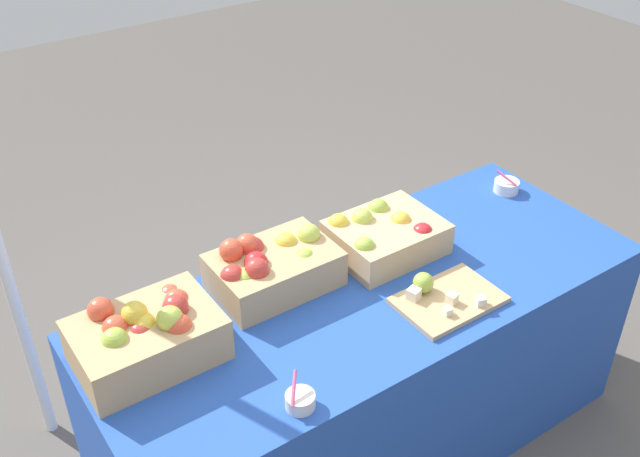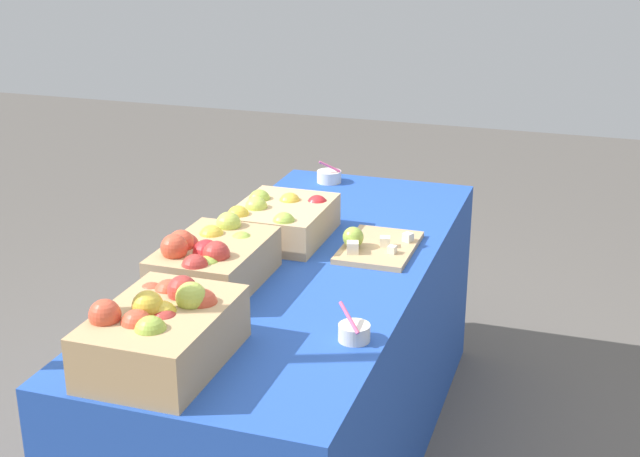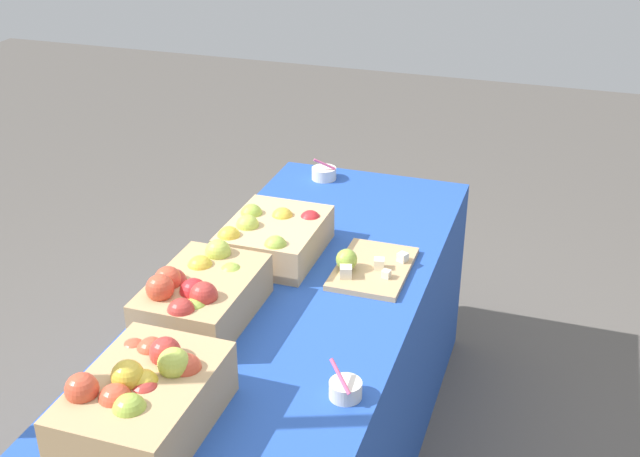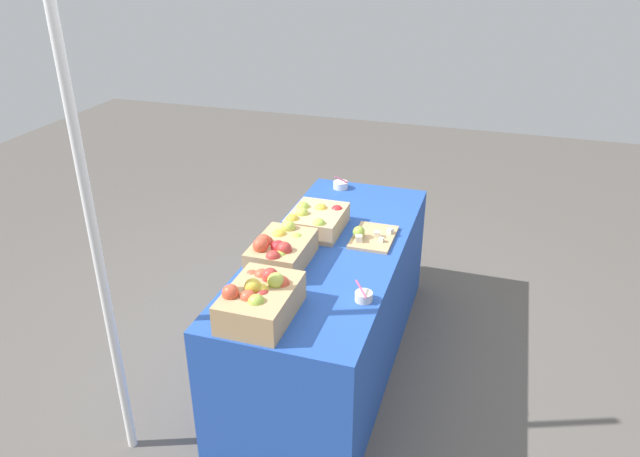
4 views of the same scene
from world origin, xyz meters
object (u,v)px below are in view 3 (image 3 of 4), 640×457
at_px(sample_bowl_near, 345,389).
at_px(apple_crate_middle, 201,295).
at_px(cutting_board_front, 368,267).
at_px(sample_bowl_mid, 324,173).
at_px(apple_crate_left, 144,398).
at_px(apple_crate_right, 274,236).

bearing_deg(sample_bowl_near, apple_crate_middle, 66.71).
xyz_separation_m(apple_crate_middle, cutting_board_front, (0.41, -0.38, -0.06)).
bearing_deg(sample_bowl_mid, apple_crate_left, -177.40).
bearing_deg(sample_bowl_near, cutting_board_front, 10.16).
height_order(cutting_board_front, sample_bowl_near, sample_bowl_near).
bearing_deg(apple_crate_right, sample_bowl_mid, 3.50).
distance_m(apple_crate_right, sample_bowl_mid, 0.65).
bearing_deg(sample_bowl_near, apple_crate_right, 34.40).
distance_m(apple_crate_right, sample_bowl_near, 0.78).
xyz_separation_m(apple_crate_right, sample_bowl_near, (-0.64, -0.44, -0.04)).
relative_size(apple_crate_middle, sample_bowl_near, 4.00).
xyz_separation_m(apple_crate_left, sample_bowl_mid, (1.55, 0.07, -0.06)).
relative_size(apple_crate_right, cutting_board_front, 1.11).
height_order(apple_crate_middle, cutting_board_front, apple_crate_middle).
xyz_separation_m(apple_crate_left, cutting_board_front, (0.88, -0.30, -0.07)).
bearing_deg(sample_bowl_near, apple_crate_left, 122.04).
distance_m(cutting_board_front, sample_bowl_mid, 0.76).
xyz_separation_m(apple_crate_right, sample_bowl_mid, (0.65, 0.04, -0.04)).
bearing_deg(apple_crate_left, apple_crate_right, 1.94).
height_order(apple_crate_right, sample_bowl_mid, apple_crate_right).
xyz_separation_m(apple_crate_left, sample_bowl_near, (0.26, -0.41, -0.06)).
xyz_separation_m(apple_crate_left, apple_crate_right, (0.90, 0.03, -0.02)).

